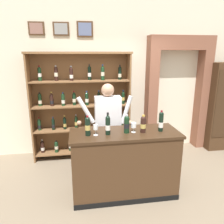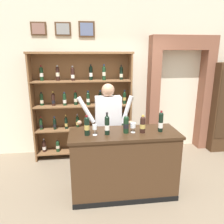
% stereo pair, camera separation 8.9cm
% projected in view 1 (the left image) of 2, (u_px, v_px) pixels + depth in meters
% --- Properties ---
extents(ground_plane, '(14.00, 14.00, 0.02)m').
position_uv_depth(ground_plane, '(121.00, 193.00, 3.48)').
color(ground_plane, '#7A6B56').
extents(back_wall, '(12.00, 0.19, 3.46)m').
position_uv_depth(back_wall, '(106.00, 73.00, 4.73)').
color(back_wall, beige).
rests_on(back_wall, ground).
extents(wine_shelf, '(2.02, 0.36, 2.18)m').
position_uv_depth(wine_shelf, '(81.00, 104.00, 4.46)').
color(wine_shelf, brown).
rests_on(wine_shelf, ground).
extents(archway_doorway, '(1.42, 0.45, 2.51)m').
position_uv_depth(archway_doorway, '(176.00, 88.00, 4.92)').
color(archway_doorway, brown).
rests_on(archway_doorway, ground).
extents(side_cabinet, '(0.75, 0.47, 1.96)m').
position_uv_depth(side_cabinet, '(223.00, 106.00, 4.95)').
color(side_cabinet, '#422B19').
rests_on(side_cabinet, ground).
extents(tasting_counter, '(1.62, 0.63, 1.02)m').
position_uv_depth(tasting_counter, '(124.00, 163.00, 3.35)').
color(tasting_counter, '#422B19').
rests_on(tasting_counter, ground).
extents(shopkeeper, '(0.96, 0.22, 1.67)m').
position_uv_depth(shopkeeper, '(108.00, 121.00, 3.70)').
color(shopkeeper, '#2D3347').
rests_on(shopkeeper, ground).
extents(tasting_bottle_vin_santo, '(0.07, 0.07, 0.29)m').
position_uv_depth(tasting_bottle_vin_santo, '(88.00, 126.00, 3.06)').
color(tasting_bottle_vin_santo, black).
rests_on(tasting_bottle_vin_santo, tasting_counter).
extents(tasting_bottle_prosecco, '(0.07, 0.07, 0.33)m').
position_uv_depth(tasting_bottle_prosecco, '(108.00, 125.00, 3.09)').
color(tasting_bottle_prosecco, black).
rests_on(tasting_bottle_prosecco, tasting_counter).
extents(tasting_bottle_grappa, '(0.08, 0.08, 0.27)m').
position_uv_depth(tasting_bottle_grappa, '(127.00, 124.00, 3.16)').
color(tasting_bottle_grappa, black).
rests_on(tasting_bottle_grappa, tasting_counter).
extents(tasting_bottle_bianco, '(0.08, 0.08, 0.26)m').
position_uv_depth(tasting_bottle_bianco, '(143.00, 124.00, 3.18)').
color(tasting_bottle_bianco, black).
rests_on(tasting_bottle_bianco, tasting_counter).
extents(tasting_bottle_rosso, '(0.07, 0.07, 0.32)m').
position_uv_depth(tasting_bottle_rosso, '(161.00, 121.00, 3.23)').
color(tasting_bottle_rosso, black).
rests_on(tasting_bottle_rosso, tasting_counter).
extents(wine_glass_spare, '(0.07, 0.07, 0.16)m').
position_uv_depth(wine_glass_spare, '(96.00, 128.00, 3.07)').
color(wine_glass_spare, silver).
rests_on(wine_glass_spare, tasting_counter).
extents(wine_glass_right, '(0.08, 0.08, 0.15)m').
position_uv_depth(wine_glass_right, '(134.00, 125.00, 3.19)').
color(wine_glass_right, silver).
rests_on(wine_glass_right, tasting_counter).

